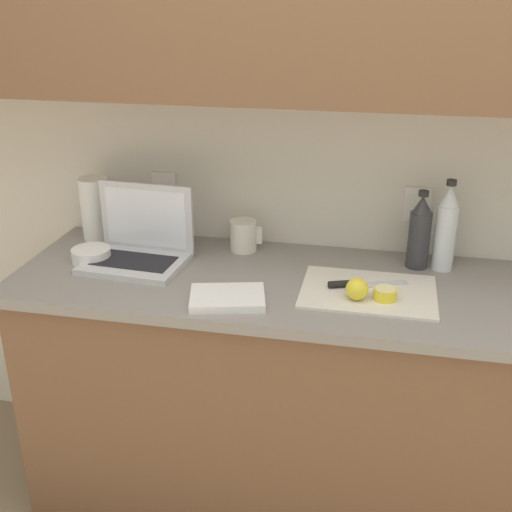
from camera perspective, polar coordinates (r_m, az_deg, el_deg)
The scene contains 14 objects.
ground_plane at distance 2.53m, azimuth 8.16°, elevation -21.02°, with size 12.00×12.00×0.00m, color #847056.
wall_back at distance 2.08m, azimuth 11.18°, elevation 17.32°, with size 5.20×0.38×2.60m.
counter_unit at distance 2.24m, azimuth 9.38°, elevation -12.67°, with size 2.25×0.62×0.88m.
laptop at distance 2.19m, azimuth -10.34°, elevation 1.01°, with size 0.35×0.26×0.25m.
cutting_board at distance 1.99m, azimuth 9.95°, elevation -3.14°, with size 0.41×0.30×0.01m, color silver.
knife at distance 2.00m, azimuth 8.78°, elevation -2.45°, with size 0.25×0.12×0.02m.
lemon_half_cut at distance 1.93m, azimuth 11.40°, elevation -3.31°, with size 0.07×0.07×0.04m.
lemon_whole_beside at distance 1.91m, azimuth 8.97°, elevation -2.91°, with size 0.07×0.07×0.07m.
bottle_green_soda at distance 2.16m, azimuth 16.53°, elevation 2.33°, with size 0.07×0.07×0.30m.
bottle_oil_tall at distance 2.16m, azimuth 14.33°, elevation 2.03°, with size 0.07×0.07×0.26m.
measuring_cup at distance 2.25m, azimuth -1.12°, elevation 1.83°, with size 0.12×0.10×0.11m.
bowl_white at distance 2.24m, azimuth -14.44°, elevation 0.06°, with size 0.13×0.13×0.05m.
paper_towel_roll at distance 2.41m, azimuth -14.08°, elevation 4.09°, with size 0.10×0.10×0.23m.
dish_towel at distance 1.90m, azimuth -2.56°, elevation -3.73°, with size 0.22×0.16×0.02m, color white.
Camera 1 is at (0.04, -1.83, 1.75)m, focal length 45.00 mm.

